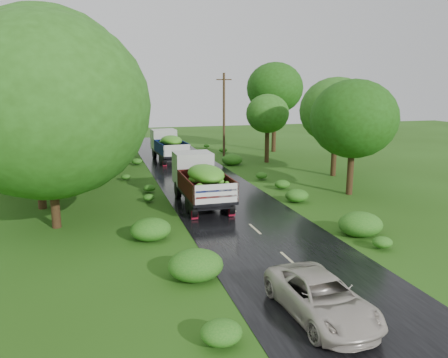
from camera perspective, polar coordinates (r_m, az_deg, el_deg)
name	(u,v)px	position (r m, az deg, el deg)	size (l,w,h in m)	color
ground	(289,259)	(18.34, 8.44, -10.35)	(120.00, 120.00, 0.00)	#22480F
road	(248,223)	(22.69, 3.20, -5.78)	(6.50, 80.00, 0.02)	black
road_lines	(242,217)	(23.59, 2.40, -5.04)	(0.12, 69.60, 0.00)	#BFB78C
truck_near	(200,178)	(25.96, -3.15, 0.16)	(2.44, 6.78, 2.85)	black
truck_far	(168,144)	(41.57, -7.31, 4.53)	(2.73, 6.78, 2.80)	black
car	(321,297)	(14.08, 12.58, -14.84)	(2.08, 4.51, 1.25)	beige
utility_pole	(224,116)	(41.38, -0.01, 8.23)	(1.38, 0.58, 8.15)	#382616
trees_left	(61,88)	(36.92, -20.57, 11.01)	(7.22, 34.23, 9.41)	black
trees_right	(305,105)	(37.79, 10.49, 9.45)	(6.36, 22.51, 8.30)	black
shrubs	(207,181)	(30.95, -2.28, -0.27)	(11.90, 44.00, 0.70)	#1D6618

